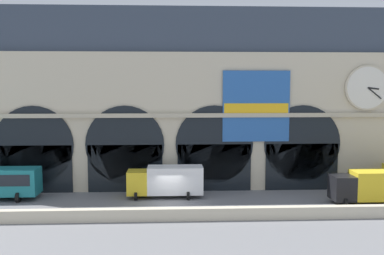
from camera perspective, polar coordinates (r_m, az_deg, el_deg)
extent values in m
plane|color=slate|center=(40.90, -2.97, -10.19)|extent=(200.00, 200.00, 0.00)
cube|color=beige|center=(35.99, -3.01, -11.54)|extent=(90.00, 0.70, 1.05)
cube|color=beige|center=(47.21, -2.98, 0.96)|extent=(48.80, 5.39, 14.63)
cube|color=#333D4C|center=(47.73, -3.03, 12.67)|extent=(48.80, 4.79, 4.76)
cube|color=black|center=(47.36, -20.33, -5.25)|extent=(7.78, 0.20, 5.00)
cylinder|color=black|center=(46.97, -20.43, -2.25)|extent=(8.19, 0.20, 8.19)
cube|color=black|center=(45.41, -8.92, -5.42)|extent=(7.78, 0.20, 5.00)
cylinder|color=black|center=(45.01, -8.97, -2.30)|extent=(8.19, 0.20, 8.19)
cube|color=black|center=(45.36, 3.00, -5.37)|extent=(7.78, 0.20, 5.00)
cylinder|color=black|center=(44.96, 3.02, -2.24)|extent=(8.19, 0.20, 8.19)
cube|color=black|center=(47.22, 14.46, -5.11)|extent=(7.78, 0.20, 5.00)
cylinder|color=black|center=(46.83, 14.53, -2.10)|extent=(8.19, 0.20, 8.19)
cylinder|color=beige|center=(48.79, 22.40, 4.95)|extent=(4.78, 0.25, 4.78)
cylinder|color=silver|center=(48.68, 22.46, 4.95)|extent=(4.42, 0.06, 4.42)
cube|color=black|center=(48.89, 23.13, 4.84)|extent=(1.23, 0.04, 0.30)
cube|color=black|center=(48.94, 23.26, 4.24)|extent=(1.56, 0.04, 1.25)
cube|color=#2659A5|center=(45.12, 8.59, 2.83)|extent=(7.06, 0.12, 7.43)
cube|color=yellow|center=(45.06, 8.61, 2.43)|extent=(6.78, 0.04, 1.24)
cube|color=#B6AB91|center=(44.32, -3.00, 1.63)|extent=(48.80, 0.50, 0.44)
cylinder|color=black|center=(44.52, -22.27, -8.64)|extent=(0.28, 1.00, 1.00)
cylinder|color=black|center=(46.58, -21.34, -7.98)|extent=(0.28, 1.00, 1.00)
cube|color=gold|center=(43.07, -7.30, -7.27)|extent=(2.00, 2.30, 2.30)
cube|color=white|center=(42.89, -2.26, -7.01)|extent=(5.50, 2.30, 2.70)
cylinder|color=black|center=(42.35, -7.53, -9.09)|extent=(0.28, 0.84, 0.84)
cylinder|color=black|center=(44.35, -7.30, -8.42)|extent=(0.28, 0.84, 0.84)
cylinder|color=black|center=(42.23, -0.53, -9.09)|extent=(0.28, 0.84, 0.84)
cylinder|color=black|center=(44.23, -0.63, -8.41)|extent=(0.28, 0.84, 0.84)
cube|color=black|center=(42.93, 19.46, -7.59)|extent=(2.00, 2.30, 2.30)
cube|color=gold|center=(44.43, 23.99, -7.05)|extent=(5.50, 2.30, 2.70)
cylinder|color=black|center=(42.24, 19.82, -9.42)|extent=(0.28, 0.84, 0.84)
cylinder|color=black|center=(44.10, 18.78, -8.76)|extent=(0.28, 0.84, 0.84)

